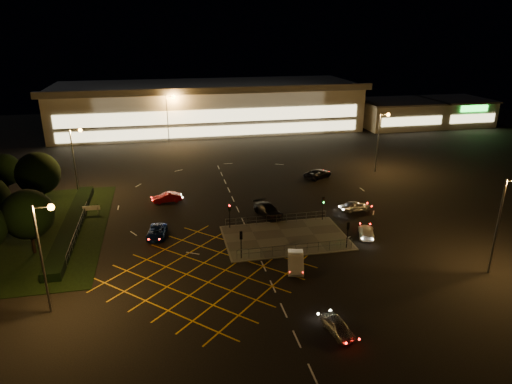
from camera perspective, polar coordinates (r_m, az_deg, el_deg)
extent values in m
plane|color=black|center=(55.41, 1.14, -5.08)|extent=(180.00, 180.00, 0.00)
cube|color=#4C4944|center=(54.09, 3.70, -5.71)|extent=(14.00, 9.00, 0.12)
cube|color=black|center=(61.93, -26.49, -4.48)|extent=(18.00, 30.00, 0.08)
cube|color=black|center=(60.61, -21.99, -3.83)|extent=(2.00, 26.00, 1.00)
cube|color=beige|center=(112.96, -6.04, 10.51)|extent=(70.00, 25.00, 10.00)
cube|color=slate|center=(112.23, -6.13, 13.13)|extent=(72.00, 26.50, 0.60)
cube|color=#FFEAA5|center=(100.68, -5.25, 9.37)|extent=(66.00, 0.20, 3.00)
cube|color=#FFEAA5|center=(101.32, -5.19, 7.59)|extent=(66.00, 0.20, 2.20)
cube|color=beige|center=(119.56, 17.25, 9.29)|extent=(18.00, 14.00, 6.00)
cube|color=slate|center=(119.06, 17.40, 10.77)|extent=(18.80, 14.80, 0.40)
cube|color=#FFEAA5|center=(113.63, 18.91, 8.38)|extent=(15.30, 0.20, 2.00)
cube|color=beige|center=(128.02, 23.62, 9.18)|extent=(14.00, 14.00, 6.00)
cube|color=slate|center=(127.55, 23.82, 10.56)|extent=(14.80, 14.80, 0.40)
cube|color=#FFEAA5|center=(122.49, 25.45, 8.30)|extent=(11.90, 0.20, 2.00)
cube|color=#19E533|center=(122.03, 25.65, 9.39)|extent=(7.00, 0.30, 1.40)
cylinder|color=slate|center=(42.59, -25.19, -7.82)|extent=(0.20, 0.20, 10.00)
cylinder|color=slate|center=(40.55, -25.22, -1.75)|extent=(1.40, 0.12, 0.12)
sphere|color=orange|center=(40.40, -24.25, -1.75)|extent=(0.56, 0.56, 0.56)
cylinder|color=slate|center=(50.45, 27.91, -3.97)|extent=(0.20, 0.20, 10.00)
cylinder|color=slate|center=(70.50, -21.76, 3.36)|extent=(0.20, 0.20, 10.00)
cylinder|color=slate|center=(69.27, -21.70, 7.21)|extent=(1.40, 0.12, 0.12)
sphere|color=orange|center=(69.16, -21.12, 7.22)|extent=(0.56, 0.56, 0.56)
cylinder|color=slate|center=(79.61, 14.98, 5.91)|extent=(0.20, 0.20, 10.00)
cylinder|color=slate|center=(78.95, 15.75, 9.30)|extent=(1.40, 0.12, 0.12)
sphere|color=orange|center=(79.28, 16.20, 9.26)|extent=(0.56, 0.56, 0.56)
cylinder|color=slate|center=(98.61, -10.99, 8.87)|extent=(0.20, 0.20, 10.00)
cylinder|color=slate|center=(97.84, -10.76, 11.65)|extent=(1.40, 0.12, 0.12)
sphere|color=orange|center=(97.86, -10.34, 11.65)|extent=(0.56, 0.56, 0.56)
cylinder|color=slate|center=(108.76, 10.84, 9.90)|extent=(0.20, 0.20, 10.00)
cylinder|color=slate|center=(108.32, 11.36, 12.40)|extent=(1.40, 0.12, 0.12)
sphere|color=orange|center=(108.60, 11.71, 12.37)|extent=(0.56, 0.56, 0.56)
cylinder|color=black|center=(48.70, -1.87, -6.70)|extent=(0.10, 0.10, 3.00)
cube|color=black|center=(48.17, -1.89, -5.43)|extent=(0.28, 0.18, 0.90)
sphere|color=#19FF33|center=(48.28, -1.91, -5.36)|extent=(0.16, 0.16, 0.16)
cylinder|color=black|center=(51.90, 11.35, -5.34)|extent=(0.10, 0.10, 3.00)
cube|color=black|center=(51.40, 11.44, -4.14)|extent=(0.28, 0.18, 0.90)
sphere|color=#19FF33|center=(51.51, 11.38, -4.08)|extent=(0.16, 0.16, 0.16)
cylinder|color=black|center=(55.86, -3.32, -3.07)|extent=(0.10, 0.10, 3.00)
cube|color=black|center=(55.40, -3.34, -1.93)|extent=(0.28, 0.18, 0.90)
sphere|color=#FF0C0C|center=(55.29, -3.32, -1.98)|extent=(0.16, 0.16, 0.16)
cylinder|color=black|center=(58.67, 8.35, -2.10)|extent=(0.10, 0.10, 3.00)
cube|color=black|center=(58.24, 8.41, -1.00)|extent=(0.28, 0.18, 0.90)
sphere|color=#19FF33|center=(58.12, 8.45, -1.05)|extent=(0.16, 0.16, 0.16)
cylinder|color=black|center=(68.65, -25.16, -0.70)|extent=(0.36, 0.36, 2.88)
sphere|color=black|center=(67.60, -25.59, 2.10)|extent=(5.76, 5.76, 5.76)
cylinder|color=black|center=(75.83, -28.59, 0.38)|extent=(0.36, 0.36, 2.34)
sphere|color=black|center=(75.04, -28.95, 2.44)|extent=(4.68, 4.68, 4.68)
cylinder|color=black|center=(55.60, -26.10, -5.65)|extent=(0.36, 0.36, 2.70)
sphere|color=black|center=(54.37, -26.63, -2.51)|extent=(5.40, 5.40, 5.40)
imported|color=#B0B3B8|center=(39.08, 10.18, -16.21)|extent=(2.15, 3.86, 1.24)
imported|color=silver|center=(47.60, 4.98, -8.64)|extent=(2.71, 4.78, 1.49)
imported|color=navy|center=(55.32, -12.30, -4.90)|extent=(2.73, 4.75, 1.25)
imported|color=black|center=(59.88, 1.52, -2.30)|extent=(3.59, 5.67, 1.53)
imported|color=silver|center=(62.86, 12.33, -1.73)|extent=(4.18, 1.86, 1.40)
imported|color=maroon|center=(65.77, -11.07, -0.68)|extent=(4.15, 1.81, 1.33)
imported|color=black|center=(75.60, 7.75, 2.29)|extent=(5.56, 4.53, 1.41)
imported|color=white|center=(55.75, 13.61, -4.83)|extent=(3.10, 4.53, 1.22)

